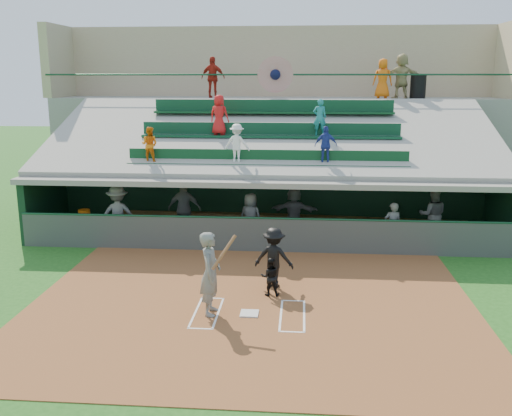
# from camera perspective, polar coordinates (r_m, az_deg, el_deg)

# --- Properties ---
(ground) EXTENTS (100.00, 100.00, 0.00)m
(ground) POSITION_cam_1_polar(r_m,az_deg,el_deg) (13.80, -0.66, -10.63)
(ground) COLOR #1E5518
(ground) RESTS_ON ground
(dirt_slab) EXTENTS (11.00, 9.00, 0.02)m
(dirt_slab) POSITION_cam_1_polar(r_m,az_deg,el_deg) (14.26, -0.48, -9.78)
(dirt_slab) COLOR brown
(dirt_slab) RESTS_ON ground
(home_plate) EXTENTS (0.43, 0.43, 0.03)m
(home_plate) POSITION_cam_1_polar(r_m,az_deg,el_deg) (13.79, -0.66, -10.49)
(home_plate) COLOR silver
(home_plate) RESTS_ON dirt_slab
(batters_box_chalk) EXTENTS (2.65, 1.85, 0.01)m
(batters_box_chalk) POSITION_cam_1_polar(r_m,az_deg,el_deg) (13.79, -0.66, -10.54)
(batters_box_chalk) COLOR silver
(batters_box_chalk) RESTS_ON dirt_slab
(dugout_floor) EXTENTS (16.00, 3.50, 0.04)m
(dugout_floor) POSITION_cam_1_polar(r_m,az_deg,el_deg) (20.14, 1.11, -2.85)
(dugout_floor) COLOR gray
(dugout_floor) RESTS_ON ground
(concourse_slab) EXTENTS (20.00, 3.00, 4.60)m
(concourse_slab) POSITION_cam_1_polar(r_m,az_deg,el_deg) (26.31, 2.05, 5.98)
(concourse_slab) COLOR gray
(concourse_slab) RESTS_ON ground
(grandstand) EXTENTS (20.40, 10.40, 7.80)m
(grandstand) POSITION_cam_1_polar(r_m,az_deg,el_deg) (23.36, 1.69, 4.98)
(grandstand) COLOR #454945
(grandstand) RESTS_ON ground
(batter_at_plate) EXTENTS (0.87, 0.79, 2.01)m
(batter_at_plate) POSITION_cam_1_polar(r_m,az_deg,el_deg) (13.50, -4.57, -6.51)
(batter_at_plate) COLOR #5E615C
(batter_at_plate) RESTS_ON dirt_slab
(catcher) EXTENTS (0.52, 0.42, 1.01)m
(catcher) POSITION_cam_1_polar(r_m,az_deg,el_deg) (14.72, 1.42, -6.89)
(catcher) COLOR black
(catcher) RESTS_ON dirt_slab
(home_umpire) EXTENTS (1.13, 0.76, 1.63)m
(home_umpire) POSITION_cam_1_polar(r_m,az_deg,el_deg) (15.22, 1.80, -4.97)
(home_umpire) COLOR black
(home_umpire) RESTS_ON dirt_slab
(dugout_bench) EXTENTS (14.86, 1.65, 0.45)m
(dugout_bench) POSITION_cam_1_polar(r_m,az_deg,el_deg) (21.44, 0.63, -1.20)
(dugout_bench) COLOR olive
(dugout_bench) RESTS_ON dugout_floor
(white_table) EXTENTS (0.80, 0.64, 0.64)m
(white_table) POSITION_cam_1_polar(r_m,az_deg,el_deg) (20.54, -16.55, -2.12)
(white_table) COLOR white
(white_table) RESTS_ON dugout_floor
(water_cooler) EXTENTS (0.40, 0.40, 0.40)m
(water_cooler) POSITION_cam_1_polar(r_m,az_deg,el_deg) (20.44, -16.79, -0.71)
(water_cooler) COLOR #DD5F0D
(water_cooler) RESTS_ON white_table
(dugout_player_a) EXTENTS (1.39, 1.01, 1.93)m
(dugout_player_a) POSITION_cam_1_polar(r_m,az_deg,el_deg) (19.76, -13.63, -0.59)
(dugout_player_a) COLOR #5A5D58
(dugout_player_a) RESTS_ON dugout_floor
(dugout_player_b) EXTENTS (1.19, 0.55, 1.99)m
(dugout_player_b) POSITION_cam_1_polar(r_m,az_deg,el_deg) (19.96, -7.16, -0.09)
(dugout_player_b) COLOR #545652
(dugout_player_b) RESTS_ON dugout_floor
(dugout_player_c) EXTENTS (0.95, 0.80, 1.66)m
(dugout_player_c) POSITION_cam_1_polar(r_m,az_deg,el_deg) (19.30, -0.55, -0.95)
(dugout_player_c) COLOR #575954
(dugout_player_c) RESTS_ON dugout_floor
(dugout_player_d) EXTENTS (1.68, 0.69, 1.76)m
(dugout_player_d) POSITION_cam_1_polar(r_m,az_deg,el_deg) (19.96, 3.82, -0.36)
(dugout_player_d) COLOR #535550
(dugout_player_d) RESTS_ON dugout_floor
(dugout_player_e) EXTENTS (0.63, 0.47, 1.57)m
(dugout_player_e) POSITION_cam_1_polar(r_m,az_deg,el_deg) (18.90, 13.48, -1.77)
(dugout_player_e) COLOR #585B56
(dugout_player_e) RESTS_ON dugout_floor
(dugout_player_f) EXTENTS (0.98, 0.81, 1.87)m
(dugout_player_f) POSITION_cam_1_polar(r_m,az_deg,el_deg) (20.14, 17.24, -0.65)
(dugout_player_f) COLOR #5E615C
(dugout_player_f) RESTS_ON dugout_floor
(trash_bin) EXTENTS (0.66, 0.66, 0.99)m
(trash_bin) POSITION_cam_1_polar(r_m,az_deg,el_deg) (25.85, 15.90, 11.59)
(trash_bin) COLOR black
(trash_bin) RESTS_ON concourse_slab
(concourse_staff_a) EXTENTS (1.07, 0.53, 1.76)m
(concourse_staff_a) POSITION_cam_1_polar(r_m,az_deg,el_deg) (25.06, -4.32, 12.88)
(concourse_staff_a) COLOR #A11E12
(concourse_staff_a) RESTS_ON concourse_slab
(concourse_staff_b) EXTENTS (0.86, 0.60, 1.67)m
(concourse_staff_b) POSITION_cam_1_polar(r_m,az_deg,el_deg) (25.28, 12.55, 12.52)
(concourse_staff_b) COLOR orange
(concourse_staff_b) RESTS_ON concourse_slab
(concourse_staff_c) EXTENTS (1.82, 0.94, 1.88)m
(concourse_staff_c) POSITION_cam_1_polar(r_m,az_deg,el_deg) (25.74, 14.33, 12.67)
(concourse_staff_c) COLOR tan
(concourse_staff_c) RESTS_ON concourse_slab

